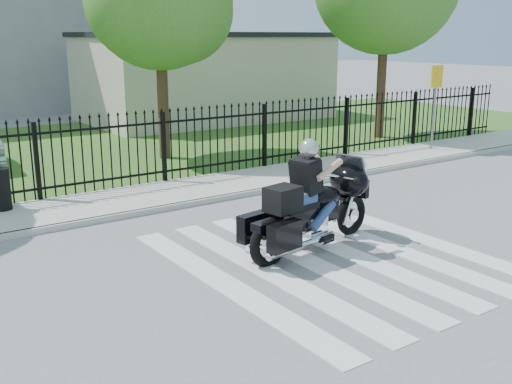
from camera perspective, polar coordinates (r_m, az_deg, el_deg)
ground at (r=10.06m, az=6.92°, el=-6.16°), size 120.00×120.00×0.00m
crosswalk at (r=10.06m, az=6.92°, el=-6.13°), size 5.00×5.50×0.01m
sidewalk at (r=13.98m, az=-6.81°, el=0.06°), size 40.00×2.00×0.12m
curb at (r=13.13m, az=-4.74°, el=-0.84°), size 40.00×0.12×0.12m
grass_strip at (r=20.30m, az=-16.25°, el=4.01°), size 40.00×12.00×0.02m
iron_fence at (r=14.67m, az=-8.77°, el=4.06°), size 26.00×0.04×1.80m
building_low at (r=26.61m, az=-4.87°, el=10.72°), size 10.00×6.00×3.50m
building_low_roof at (r=26.55m, az=-4.96°, el=14.70°), size 10.20×6.20×0.20m
motorcycle_rider at (r=10.13m, az=5.19°, el=-1.16°), size 2.96×1.29×1.97m
traffic_sign at (r=19.36m, az=16.74°, el=9.31°), size 0.56×0.10×2.57m
litter_bin at (r=13.16m, az=-23.15°, el=0.24°), size 0.39×0.39×0.86m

